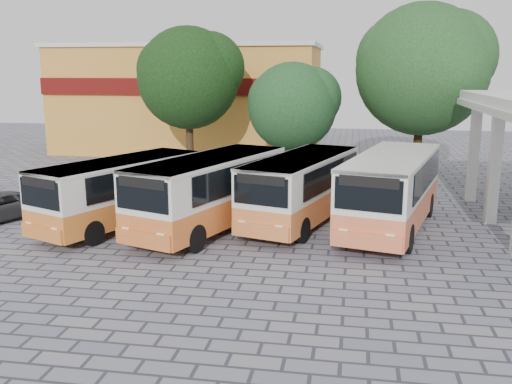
% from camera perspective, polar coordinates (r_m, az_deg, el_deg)
% --- Properties ---
extents(ground, '(90.00, 90.00, 0.00)m').
position_cam_1_polar(ground, '(19.88, 3.51, -6.71)').
color(ground, slate).
rests_on(ground, ground).
extents(shophouse_block, '(20.40, 10.40, 8.30)m').
position_cam_1_polar(shophouse_block, '(46.60, -6.52, 9.33)').
color(shophouse_block, orange).
rests_on(shophouse_block, ground).
extents(bus_far_left, '(5.23, 8.32, 2.80)m').
position_cam_1_polar(bus_far_left, '(24.11, -13.36, 0.35)').
color(bus_far_left, orange).
rests_on(bus_far_left, ground).
extents(bus_centre_left, '(5.13, 8.87, 3.00)m').
position_cam_1_polar(bus_centre_left, '(22.97, -4.60, 0.35)').
color(bus_centre_left, orange).
rests_on(bus_centre_left, ground).
extents(bus_centre_right, '(4.60, 8.47, 2.88)m').
position_cam_1_polar(bus_centre_right, '(24.01, 4.62, 0.70)').
color(bus_centre_right, orange).
rests_on(bus_centre_right, ground).
extents(bus_far_right, '(4.61, 9.04, 3.09)m').
position_cam_1_polar(bus_far_right, '(23.55, 13.43, 0.49)').
color(bus_far_right, '#E66E3F').
rests_on(bus_far_right, ground).
extents(tree_left, '(6.70, 6.38, 9.08)m').
position_cam_1_polar(tree_left, '(36.60, -6.66, 11.59)').
color(tree_left, '#472F1B').
rests_on(tree_left, ground).
extents(tree_middle, '(5.39, 5.13, 6.86)m').
position_cam_1_polar(tree_middle, '(33.51, 3.77, 8.81)').
color(tree_middle, black).
rests_on(tree_middle, ground).
extents(tree_right, '(7.89, 7.51, 10.16)m').
position_cam_1_polar(tree_right, '(34.63, 16.46, 12.08)').
color(tree_right, '#30210D').
rests_on(tree_right, ground).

